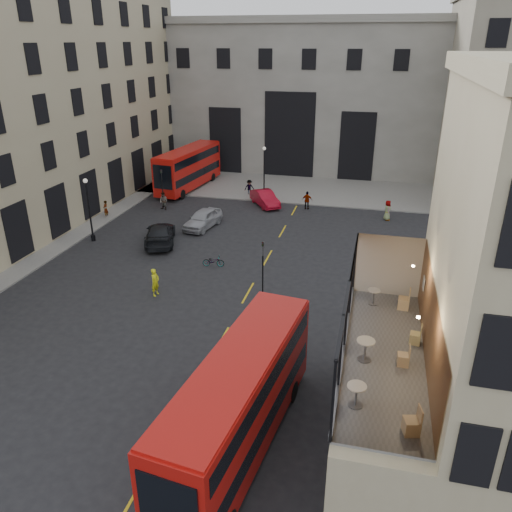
% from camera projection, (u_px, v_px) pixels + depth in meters
% --- Properties ---
extents(ground, '(140.00, 140.00, 0.00)m').
position_uv_depth(ground, '(223.00, 420.00, 22.10)').
color(ground, black).
rests_on(ground, ground).
extents(host_building_main, '(7.26, 11.40, 15.10)m').
position_uv_depth(host_building_main, '(499.00, 289.00, 16.81)').
color(host_building_main, '#B8AD8A').
rests_on(host_building_main, ground).
extents(host_frontage, '(3.00, 11.00, 4.50)m').
position_uv_depth(host_frontage, '(378.00, 403.00, 19.77)').
color(host_frontage, '#B8AD8A').
rests_on(host_frontage, ground).
extents(cafe_floor, '(3.00, 10.00, 0.10)m').
position_uv_depth(cafe_floor, '(384.00, 355.00, 18.86)').
color(cafe_floor, slate).
rests_on(cafe_floor, host_frontage).
extents(gateway, '(35.00, 10.60, 18.00)m').
position_uv_depth(gateway, '(298.00, 93.00, 62.19)').
color(gateway, '#9E9B93').
rests_on(gateway, ground).
extents(pavement_far, '(40.00, 12.00, 0.12)m').
position_uv_depth(pavement_far, '(272.00, 186.00, 57.23)').
color(pavement_far, slate).
rests_on(pavement_far, ground).
extents(traffic_light_near, '(0.16, 0.20, 3.80)m').
position_uv_depth(traffic_light_near, '(263.00, 261.00, 32.04)').
color(traffic_light_near, black).
rests_on(traffic_light_near, ground).
extents(traffic_light_far, '(0.16, 0.20, 3.80)m').
position_uv_depth(traffic_light_far, '(162.00, 183.00, 49.36)').
color(traffic_light_far, black).
rests_on(traffic_light_far, ground).
extents(street_lamp_a, '(0.36, 0.36, 5.33)m').
position_uv_depth(street_lamp_a, '(90.00, 214.00, 40.91)').
color(street_lamp_a, black).
rests_on(street_lamp_a, ground).
extents(street_lamp_b, '(0.36, 0.36, 5.33)m').
position_uv_depth(street_lamp_b, '(264.00, 175.00, 52.74)').
color(street_lamp_b, black).
rests_on(street_lamp_b, ground).
extents(bus_near, '(3.85, 11.24, 4.40)m').
position_uv_depth(bus_near, '(240.00, 399.00, 19.71)').
color(bus_near, '#AE100C').
rests_on(bus_near, ground).
extents(bus_far, '(3.85, 11.49, 4.50)m').
position_uv_depth(bus_far, '(189.00, 166.00, 55.56)').
color(bus_far, red).
rests_on(bus_far, ground).
extents(car_a, '(2.71, 5.04, 1.63)m').
position_uv_depth(car_a, '(203.00, 219.00, 44.49)').
color(car_a, '#9D9FA5').
rests_on(car_a, ground).
extents(car_b, '(4.00, 4.72, 1.53)m').
position_uv_depth(car_b, '(265.00, 198.00, 50.43)').
color(car_b, '#A0091D').
rests_on(car_b, ground).
extents(car_c, '(4.03, 6.03, 1.62)m').
position_uv_depth(car_c, '(160.00, 234.00, 41.07)').
color(car_c, black).
rests_on(car_c, ground).
extents(bicycle, '(1.67, 0.80, 0.84)m').
position_uv_depth(bicycle, '(213.00, 261.00, 36.96)').
color(bicycle, gray).
rests_on(bicycle, ground).
extents(cyclist, '(0.57, 0.76, 1.88)m').
position_uv_depth(cyclist, '(155.00, 282.00, 32.59)').
color(cyclist, yellow).
rests_on(cyclist, ground).
extents(pedestrian_a, '(1.01, 0.88, 1.76)m').
position_uv_depth(pedestrian_a, '(164.00, 201.00, 49.16)').
color(pedestrian_a, gray).
rests_on(pedestrian_a, ground).
extents(pedestrian_b, '(1.26, 1.07, 1.70)m').
position_uv_depth(pedestrian_b, '(249.00, 188.00, 53.76)').
color(pedestrian_b, gray).
rests_on(pedestrian_b, ground).
extents(pedestrian_c, '(1.07, 0.47, 1.81)m').
position_uv_depth(pedestrian_c, '(307.00, 200.00, 49.31)').
color(pedestrian_c, gray).
rests_on(pedestrian_c, ground).
extents(pedestrian_d, '(0.77, 1.02, 1.88)m').
position_uv_depth(pedestrian_d, '(387.00, 210.00, 46.34)').
color(pedestrian_d, gray).
rests_on(pedestrian_d, ground).
extents(pedestrian_e, '(0.41, 0.61, 1.63)m').
position_uv_depth(pedestrian_e, '(106.00, 209.00, 47.08)').
color(pedestrian_e, gray).
rests_on(pedestrian_e, ground).
extents(cafe_table_near, '(0.63, 0.63, 0.79)m').
position_uv_depth(cafe_table_near, '(356.00, 392.00, 15.97)').
color(cafe_table_near, white).
rests_on(cafe_table_near, cafe_floor).
extents(cafe_table_mid, '(0.68, 0.68, 0.85)m').
position_uv_depth(cafe_table_mid, '(365.00, 347.00, 18.26)').
color(cafe_table_mid, white).
rests_on(cafe_table_mid, cafe_floor).
extents(cafe_table_far, '(0.57, 0.57, 0.71)m').
position_uv_depth(cafe_table_far, '(374.00, 295.00, 22.21)').
color(cafe_table_far, beige).
rests_on(cafe_table_far, cafe_floor).
extents(cafe_chair_a, '(0.55, 0.55, 0.93)m').
position_uv_depth(cafe_chair_a, '(412.00, 425.00, 14.94)').
color(cafe_chair_a, tan).
rests_on(cafe_chair_a, cafe_floor).
extents(cafe_chair_b, '(0.42, 0.42, 0.83)m').
position_uv_depth(cafe_chair_b, '(403.00, 359.00, 18.10)').
color(cafe_chair_b, tan).
rests_on(cafe_chair_b, cafe_floor).
extents(cafe_chair_c, '(0.46, 0.46, 0.83)m').
position_uv_depth(cafe_chair_c, '(416.00, 338.00, 19.40)').
color(cafe_chair_c, tan).
rests_on(cafe_chair_c, cafe_floor).
extents(cafe_chair_d, '(0.51, 0.51, 0.96)m').
position_uv_depth(cafe_chair_d, '(404.00, 303.00, 21.91)').
color(cafe_chair_d, tan).
rests_on(cafe_chair_d, cafe_floor).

